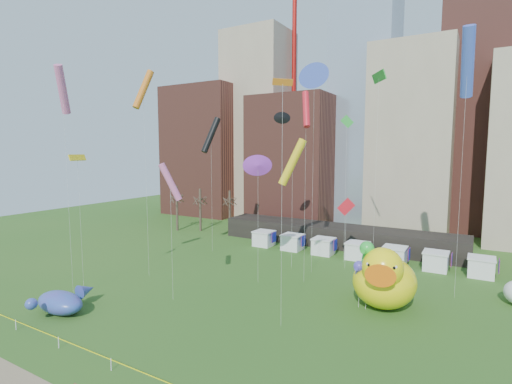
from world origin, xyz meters
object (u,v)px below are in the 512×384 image
Objects in this scene: big_duck at (384,279)px; whale_inflatable at (62,301)px; seahorse_green at (367,259)px; seahorse_purple at (359,274)px.

big_duck is 30.58m from whale_inflatable.
seahorse_green reaches higher than whale_inflatable.
seahorse_purple reaches higher than whale_inflatable.
whale_inflatable is at bearing -143.69° from seahorse_purple.
big_duck reaches higher than whale_inflatable.
seahorse_purple is (-2.09, -1.11, 0.42)m from big_duck.
big_duck is 2.77m from seahorse_green.
seahorse_purple is at bearing -158.78° from big_duck.
seahorse_purple is 0.68× the size of whale_inflatable.
seahorse_green is 1.81m from seahorse_purple.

